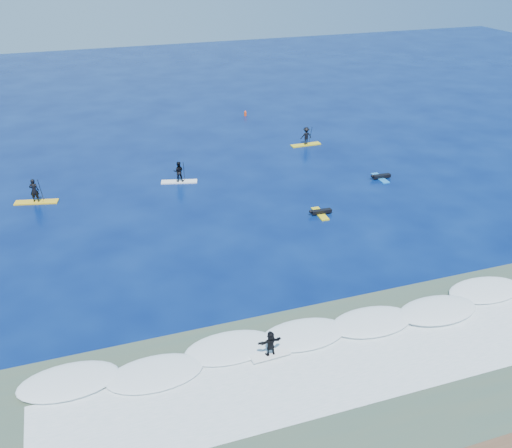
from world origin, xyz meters
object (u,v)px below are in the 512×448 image
object	(u,v)px
wave_surfer	(270,345)
marker_buoy	(245,113)
prone_paddler_near	(320,212)
prone_paddler_far	(380,177)
sup_paddler_center	(179,173)
sup_paddler_left	(35,194)
sup_paddler_right	(306,137)

from	to	relation	value
wave_surfer	marker_buoy	world-z (taller)	wave_surfer
prone_paddler_near	prone_paddler_far	distance (m)	9.25
marker_buoy	prone_paddler_near	bearing A→B (deg)	-95.77
sup_paddler_center	wave_surfer	xyz separation A→B (m)	(-0.49, -23.93, 0.03)
prone_paddler_far	wave_surfer	xyz separation A→B (m)	(-17.31, -18.94, 0.67)
sup_paddler_left	prone_paddler_near	world-z (taller)	sup_paddler_left
wave_surfer	prone_paddler_near	bearing A→B (deg)	53.70
sup_paddler_left	wave_surfer	size ratio (longest dim) A/B	1.67
prone_paddler_near	prone_paddler_far	xyz separation A→B (m)	(7.96, 4.72, 0.00)
marker_buoy	wave_surfer	bearing A→B (deg)	-106.42
sup_paddler_center	sup_paddler_right	size ratio (longest dim) A/B	1.02
sup_paddler_right	prone_paddler_near	world-z (taller)	sup_paddler_right
prone_paddler_far	marker_buoy	distance (m)	22.57
sup_paddler_center	wave_surfer	world-z (taller)	sup_paddler_center
prone_paddler_near	marker_buoy	distance (m)	26.80
prone_paddler_far	sup_paddler_right	bearing A→B (deg)	16.47
prone_paddler_far	prone_paddler_near	bearing A→B (deg)	122.54
prone_paddler_far	sup_paddler_left	bearing A→B (deg)	82.66
sup_paddler_center	marker_buoy	distance (m)	20.53
sup_paddler_center	sup_paddler_left	bearing A→B (deg)	-163.58
sup_paddler_left	sup_paddler_center	distance (m)	11.67
sup_paddler_left	sup_paddler_center	world-z (taller)	sup_paddler_left
sup_paddler_center	prone_paddler_near	world-z (taller)	sup_paddler_center
sup_paddler_center	prone_paddler_near	size ratio (longest dim) A/B	1.37
sup_paddler_right	marker_buoy	world-z (taller)	sup_paddler_right
wave_surfer	sup_paddler_left	bearing A→B (deg)	112.40
marker_buoy	sup_paddler_left	bearing A→B (deg)	-143.28
sup_paddler_center	marker_buoy	bearing A→B (deg)	70.34
sup_paddler_right	prone_paddler_far	distance (m)	10.58
sup_paddler_left	sup_paddler_right	distance (m)	26.42
sup_paddler_left	prone_paddler_far	size ratio (longest dim) A/B	1.46
prone_paddler_far	wave_surfer	world-z (taller)	wave_surfer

